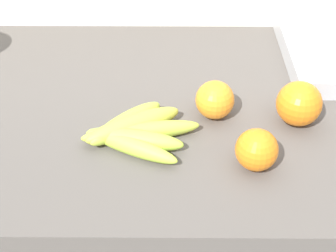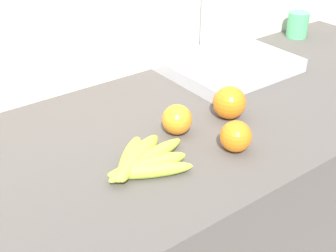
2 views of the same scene
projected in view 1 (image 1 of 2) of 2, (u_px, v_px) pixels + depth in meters
counter at (225, 252)px, 1.26m from camera, size 1.89×0.64×0.94m
wall_back at (220, 113)px, 1.42m from camera, size 2.29×0.06×1.30m
banana_bunch at (134, 132)px, 0.87m from camera, size 0.21×0.18×0.04m
orange_center at (254, 150)px, 0.81m from camera, size 0.07×0.07×0.07m
orange_back_left at (215, 100)px, 0.92m from camera, size 0.07×0.07×0.07m
orange_front at (299, 104)px, 0.90m from camera, size 0.08×0.08×0.08m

